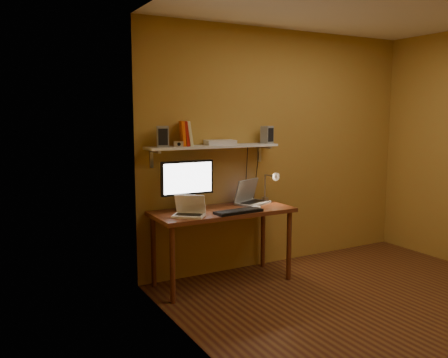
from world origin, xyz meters
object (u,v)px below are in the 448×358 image
monitor (187,183)px  router (220,142)px  netbook (189,210)px  shelf_camera (179,144)px  laptop (250,197)px  keyboard (238,211)px  speaker_right (267,135)px  speaker_left (163,137)px  mouse (256,207)px  desk (223,218)px  wall_shelf (213,147)px  desk_lamp (271,182)px

monitor → router: size_ratio=1.82×
netbook → shelf_camera: bearing=127.3°
laptop → keyboard: size_ratio=0.87×
laptop → netbook: 0.86m
keyboard → speaker_right: (0.58, 0.39, 0.70)m
speaker_left → laptop: bearing=15.9°
speaker_left → shelf_camera: (0.14, -0.05, -0.07)m
mouse → shelf_camera: (-0.70, 0.28, 0.63)m
desk → shelf_camera: 0.85m
router → shelf_camera: bearing=-171.9°
desk → keyboard: size_ratio=2.91×
mouse → laptop: bearing=83.2°
wall_shelf → speaker_right: speaker_right is taller
wall_shelf → router: size_ratio=4.71×
desk → speaker_left: bearing=161.5°
netbook → mouse: 0.71m
keyboard → speaker_left: speaker_left is taller
wall_shelf → monitor: wall_shelf is taller
desk → speaker_left: speaker_left is taller
router → desk: bearing=-111.8°
desk_lamp → shelf_camera: shelf_camera is taller
mouse → router: 0.75m
netbook → router: bearing=71.9°
shelf_camera → router: shelf_camera is taller
keyboard → mouse: size_ratio=4.54×
netbook → shelf_camera: size_ratio=3.71×
desk_lamp → router: (-0.58, 0.08, 0.44)m
mouse → shelf_camera: 0.98m
keyboard → speaker_left: 1.01m
mouse → speaker_left: speaker_left is taller
desk → mouse: (0.30, -0.14, 0.10)m
keyboard → mouse: mouse is taller
netbook → mouse: bearing=36.9°
wall_shelf → speaker_right: size_ratio=7.62×
desk_lamp → shelf_camera: (-1.06, 0.01, 0.44)m
desk → keyboard: keyboard is taller
mouse → monitor: bearing=170.3°
netbook → speaker_right: 1.28m
netbook → shelf_camera: shelf_camera is taller
laptop → desk_lamp: bearing=-28.3°
keyboard → monitor: bearing=134.0°
wall_shelf → shelf_camera: 0.41m
router → desk_lamp: bearing=-7.6°
monitor → laptop: monitor is taller
mouse → router: router is taller
speaker_right → shelf_camera: speaker_right is taller
monitor → mouse: bearing=-23.3°
netbook → shelf_camera: 0.65m
wall_shelf → keyboard: wall_shelf is taller
desk → desk_lamp: 0.73m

